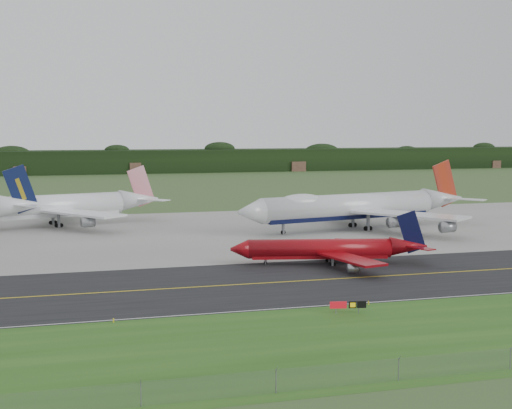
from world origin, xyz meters
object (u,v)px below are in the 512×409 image
object	(u,v)px
taxiway_sign	(348,305)
jet_red_737	(330,249)
jet_star_tail	(55,207)
jet_ba_747	(356,206)

from	to	relation	value
taxiway_sign	jet_red_737	bearing A→B (deg)	72.82
jet_red_737	jet_star_tail	bearing A→B (deg)	126.83
jet_red_737	jet_ba_747	bearing A→B (deg)	61.36
jet_red_737	taxiway_sign	distance (m)	33.49
jet_ba_747	jet_star_tail	bearing A→B (deg)	160.64
jet_ba_747	jet_red_737	xyz separation A→B (m)	(-21.18, -38.79, -2.78)
jet_ba_747	jet_red_737	distance (m)	44.28
jet_ba_747	jet_red_737	bearing A→B (deg)	-118.64
jet_star_tail	taxiway_sign	size ratio (longest dim) A/B	11.39
jet_red_737	jet_star_tail	size ratio (longest dim) A/B	0.65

